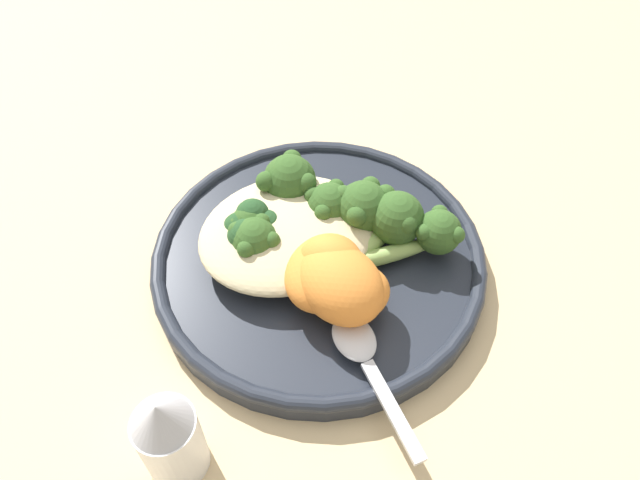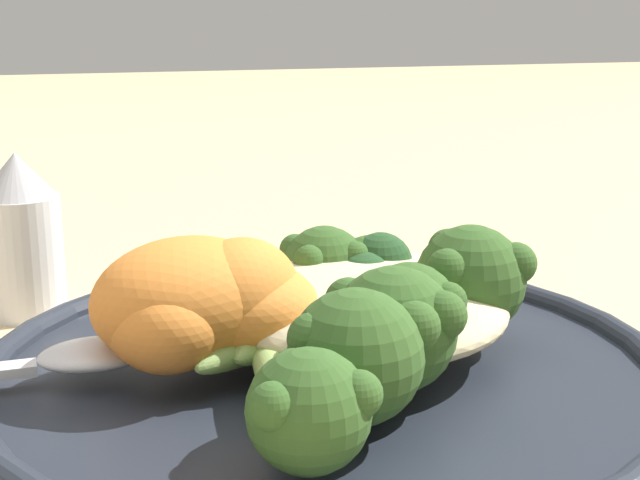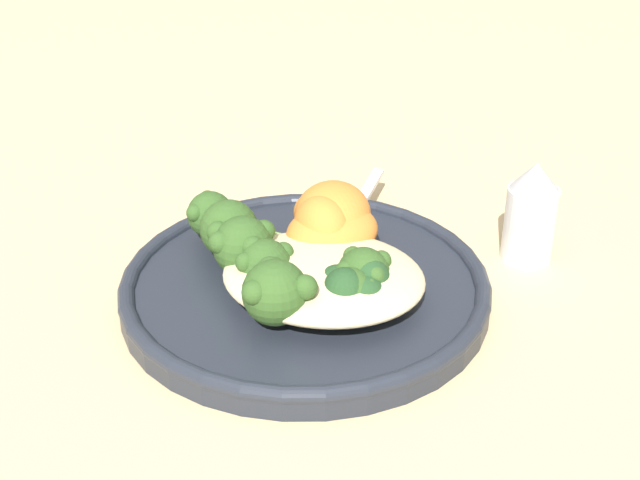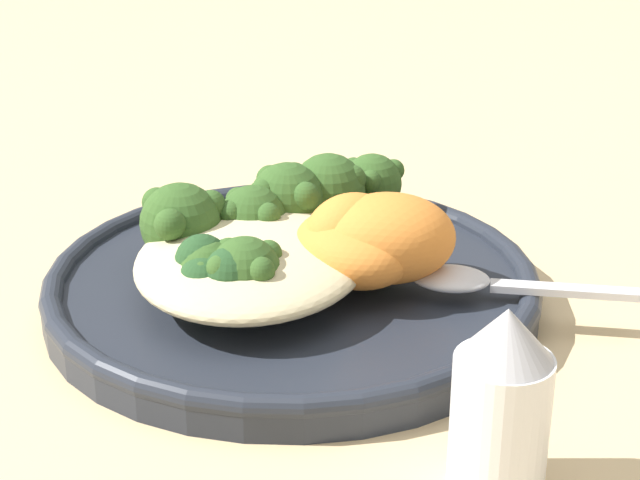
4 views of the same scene
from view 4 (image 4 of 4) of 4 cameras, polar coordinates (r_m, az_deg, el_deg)
name	(u,v)px [view 4 (image 4 of 4)]	position (r m, az deg, el deg)	size (l,w,h in m)	color
ground_plane	(309,322)	(0.56, -0.62, -4.40)	(4.00, 4.00, 0.00)	#D6B784
plate	(292,285)	(0.57, -1.49, -2.44)	(0.26, 0.26, 0.02)	#232833
quinoa_mound	(250,262)	(0.55, -3.75, -1.20)	(0.14, 0.12, 0.03)	beige
broccoli_stalk_0	(369,192)	(0.63, 2.62, 2.58)	(0.11, 0.04, 0.04)	#8EB25B
broccoli_stalk_1	(325,196)	(0.61, 0.25, 2.38)	(0.09, 0.05, 0.04)	#8EB25B
broccoli_stalk_2	(292,204)	(0.60, -1.51, 1.96)	(0.08, 0.07, 0.04)	#8EB25B
broccoli_stalk_3	(263,222)	(0.58, -3.07, 0.97)	(0.05, 0.09, 0.04)	#8EB25B
broccoli_stalk_4	(202,228)	(0.57, -6.33, 0.66)	(0.05, 0.12, 0.04)	#8EB25B
broccoli_stalk_5	(250,267)	(0.54, -3.74, -1.42)	(0.09, 0.11, 0.03)	#8EB25B
broccoli_stalk_6	(267,268)	(0.53, -2.84, -1.51)	(0.09, 0.08, 0.04)	#8EB25B
sweet_potato_chunk_0	(403,243)	(0.55, 4.47, -0.15)	(0.06, 0.05, 0.04)	orange
sweet_potato_chunk_1	(353,248)	(0.55, 1.78, -0.43)	(0.07, 0.06, 0.04)	orange
sweet_potato_chunk_2	(352,235)	(0.55, 1.70, 0.25)	(0.05, 0.04, 0.04)	orange
sweet_potato_chunk_3	(387,238)	(0.55, 3.59, 0.10)	(0.07, 0.06, 0.05)	orange
kale_tuft	(222,272)	(0.53, -5.24, -1.69)	(0.05, 0.05, 0.03)	#234723
spoon	(474,281)	(0.55, 8.20, -2.17)	(0.03, 0.11, 0.01)	silver
salt_shaker	(501,403)	(0.43, 9.64, -8.57)	(0.04, 0.04, 0.08)	white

